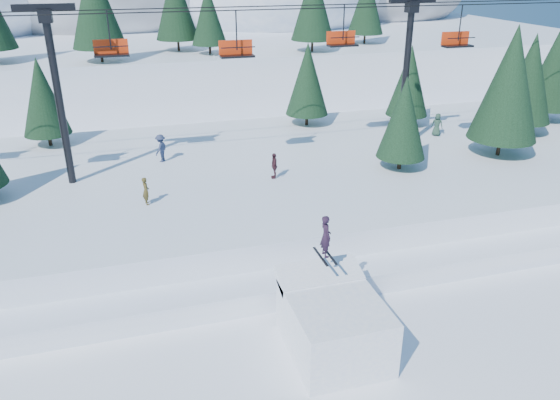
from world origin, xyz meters
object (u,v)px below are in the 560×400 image
object	(u,v)px
banner_near	(436,273)
jump_kicker	(333,322)
chairlift	(227,61)
banner_far	(421,269)

from	to	relation	value
banner_near	jump_kicker	bearing A→B (deg)	-153.86
jump_kicker	banner_near	xyz separation A→B (m)	(6.87, 3.37, -0.81)
chairlift	banner_near	xyz separation A→B (m)	(7.76, -12.80, -8.78)
jump_kicker	banner_far	bearing A→B (deg)	31.56
jump_kicker	banner_far	size ratio (longest dim) A/B	2.00
chairlift	banner_far	bearing A→B (deg)	-59.56
chairlift	banner_near	bearing A→B (deg)	-58.75
jump_kicker	chairlift	world-z (taller)	chairlift
banner_near	banner_far	distance (m)	0.75
banner_near	banner_far	xyz separation A→B (m)	(-0.55, 0.51, 0.00)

